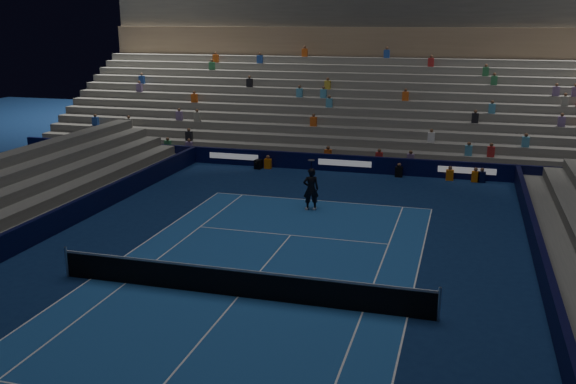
{
  "coord_description": "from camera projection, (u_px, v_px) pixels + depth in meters",
  "views": [
    {
      "loc": [
        6.81,
        -18.13,
        8.81
      ],
      "look_at": [
        0.0,
        6.0,
        2.0
      ],
      "focal_mm": 39.87,
      "sensor_mm": 36.0,
      "label": 1
    }
  ],
  "objects": [
    {
      "name": "tennis_net",
      "position": [
        238.0,
        283.0,
        20.8
      ],
      "size": [
        12.9,
        0.1,
        1.1
      ],
      "color": "#B2B2B7",
      "rests_on": "ground"
    },
    {
      "name": "sponsor_barrier_east",
      "position": [
        557.0,
        320.0,
        18.26
      ],
      "size": [
        0.25,
        37.0,
        1.0
      ],
      "primitive_type": "cube",
      "color": "black",
      "rests_on": "ground"
    },
    {
      "name": "tennis_player",
      "position": [
        311.0,
        189.0,
        30.24
      ],
      "size": [
        0.87,
        0.73,
        2.04
      ],
      "primitive_type": "imported",
      "rotation": [
        0.0,
        0.0,
        3.52
      ],
      "color": "black",
      "rests_on": "ground"
    },
    {
      "name": "broadcast_camera",
      "position": [
        258.0,
        164.0,
        38.75
      ],
      "size": [
        0.44,
        0.87,
        0.56
      ],
      "color": "black",
      "rests_on": "ground"
    },
    {
      "name": "court_surface",
      "position": [
        238.0,
        297.0,
        20.94
      ],
      "size": [
        10.97,
        23.77,
        0.01
      ],
      "primitive_type": "cube",
      "color": "#1B4D95",
      "rests_on": "ground"
    },
    {
      "name": "ground",
      "position": [
        238.0,
        297.0,
        20.94
      ],
      "size": [
        90.0,
        90.0,
        0.0
      ],
      "primitive_type": "plane",
      "color": "#0C204B",
      "rests_on": "ground"
    },
    {
      "name": "grandstand_main",
      "position": [
        371.0,
        97.0,
        45.96
      ],
      "size": [
        44.0,
        15.2,
        11.2
      ],
      "color": "slate",
      "rests_on": "ground"
    },
    {
      "name": "sponsor_barrier_far",
      "position": [
        345.0,
        163.0,
        37.99
      ],
      "size": [
        44.0,
        0.25,
        1.0
      ],
      "primitive_type": "cube",
      "color": "black",
      "rests_on": "ground"
    }
  ]
}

